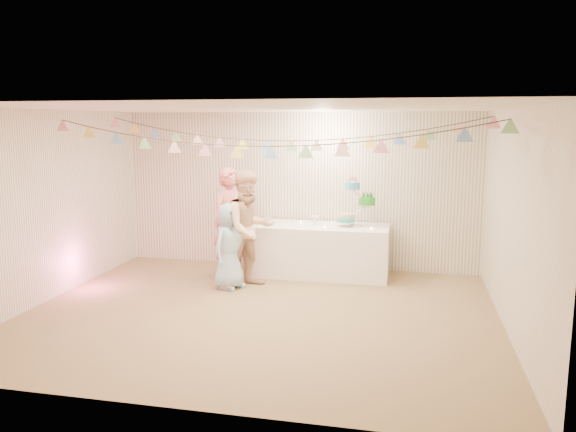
% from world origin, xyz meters
% --- Properties ---
extents(floor, '(6.00, 6.00, 0.00)m').
position_xyz_m(floor, '(0.00, 0.00, 0.00)').
color(floor, olive).
rests_on(floor, ground).
extents(ceiling, '(6.00, 6.00, 0.00)m').
position_xyz_m(ceiling, '(0.00, 0.00, 2.60)').
color(ceiling, silver).
rests_on(ceiling, ground).
extents(back_wall, '(6.00, 6.00, 0.00)m').
position_xyz_m(back_wall, '(0.00, 2.50, 1.30)').
color(back_wall, white).
rests_on(back_wall, ground).
extents(front_wall, '(6.00, 6.00, 0.00)m').
position_xyz_m(front_wall, '(0.00, -2.50, 1.30)').
color(front_wall, white).
rests_on(front_wall, ground).
extents(left_wall, '(5.00, 5.00, 0.00)m').
position_xyz_m(left_wall, '(-3.00, 0.00, 1.30)').
color(left_wall, white).
rests_on(left_wall, ground).
extents(right_wall, '(5.00, 5.00, 0.00)m').
position_xyz_m(right_wall, '(3.00, 0.00, 1.30)').
color(right_wall, white).
rests_on(right_wall, ground).
extents(table, '(2.17, 0.87, 0.81)m').
position_xyz_m(table, '(0.46, 2.01, 0.41)').
color(table, white).
rests_on(table, floor).
extents(cake_stand, '(0.65, 0.38, 0.72)m').
position_xyz_m(cake_stand, '(1.01, 2.06, 1.11)').
color(cake_stand, silver).
rests_on(cake_stand, table).
extents(cake_bottom, '(0.31, 0.31, 0.15)m').
position_xyz_m(cake_bottom, '(0.86, 2.00, 0.84)').
color(cake_bottom, teal).
rests_on(cake_bottom, cake_stand).
extents(cake_middle, '(0.27, 0.27, 0.22)m').
position_xyz_m(cake_middle, '(1.19, 2.15, 1.11)').
color(cake_middle, '#1E8D1F').
rests_on(cake_middle, cake_stand).
extents(cake_top_tier, '(0.25, 0.25, 0.19)m').
position_xyz_m(cake_top_tier, '(0.95, 2.03, 1.38)').
color(cake_top_tier, '#42A3D1').
rests_on(cake_top_tier, cake_stand).
extents(platter, '(0.37, 0.37, 0.02)m').
position_xyz_m(platter, '(-0.00, 1.96, 0.76)').
color(platter, white).
rests_on(platter, table).
extents(posy, '(0.13, 0.13, 0.15)m').
position_xyz_m(posy, '(0.37, 2.06, 0.82)').
color(posy, white).
rests_on(posy, table).
extents(person_adult_a, '(0.74, 0.75, 1.75)m').
position_xyz_m(person_adult_a, '(-0.86, 1.54, 0.88)').
color(person_adult_a, '#D67370').
rests_on(person_adult_a, floor).
extents(person_adult_b, '(1.06, 1.07, 1.75)m').
position_xyz_m(person_adult_b, '(-0.46, 1.14, 0.87)').
color(person_adult_b, '#E4B38C').
rests_on(person_adult_b, floor).
extents(person_child, '(0.63, 0.74, 1.28)m').
position_xyz_m(person_child, '(-0.72, 1.01, 0.64)').
color(person_child, '#A0CBE2').
rests_on(person_child, floor).
extents(bunting_back, '(5.60, 1.10, 0.40)m').
position_xyz_m(bunting_back, '(0.00, 1.10, 2.35)').
color(bunting_back, pink).
rests_on(bunting_back, ceiling).
extents(bunting_front, '(5.60, 0.90, 0.36)m').
position_xyz_m(bunting_front, '(0.00, -0.20, 2.32)').
color(bunting_front, '#72A5E5').
rests_on(bunting_front, ceiling).
extents(tealight_0, '(0.04, 0.04, 0.03)m').
position_xyz_m(tealight_0, '(-0.34, 1.86, 0.83)').
color(tealight_0, '#FFD88C').
rests_on(tealight_0, table).
extents(tealight_1, '(0.04, 0.04, 0.03)m').
position_xyz_m(tealight_1, '(0.11, 2.19, 0.83)').
color(tealight_1, '#FFD88C').
rests_on(tealight_1, table).
extents(tealight_2, '(0.04, 0.04, 0.03)m').
position_xyz_m(tealight_2, '(0.56, 1.79, 0.83)').
color(tealight_2, '#FFD88C').
rests_on(tealight_2, table).
extents(tealight_3, '(0.04, 0.04, 0.03)m').
position_xyz_m(tealight_3, '(0.81, 2.23, 0.83)').
color(tealight_3, '#FFD88C').
rests_on(tealight_3, table).
extents(tealight_4, '(0.04, 0.04, 0.03)m').
position_xyz_m(tealight_4, '(1.28, 1.83, 0.83)').
color(tealight_4, '#FFD88C').
rests_on(tealight_4, table).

